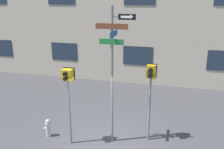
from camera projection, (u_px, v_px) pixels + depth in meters
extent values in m
plane|color=#38383A|center=(102.00, 148.00, 8.76)|extent=(60.00, 60.00, 0.00)
cube|color=#1E2838|center=(1.00, 48.00, 17.31)|extent=(1.78, 0.03, 1.13)
cube|color=#1E2838|center=(64.00, 52.00, 16.11)|extent=(1.78, 0.03, 1.13)
cube|color=#1E2838|center=(138.00, 56.00, 14.91)|extent=(1.78, 0.03, 1.13)
cube|color=#1E2838|center=(224.00, 61.00, 13.71)|extent=(1.78, 0.03, 1.13)
cylinder|color=slate|center=(112.00, 79.00, 8.51)|extent=(0.09, 0.09, 4.84)
cube|color=slate|center=(120.00, 17.00, 7.84)|extent=(0.49, 0.05, 0.05)
cube|color=brown|center=(112.00, 26.00, 7.93)|extent=(1.07, 0.02, 0.18)
cube|color=#14478C|center=(114.00, 34.00, 8.04)|extent=(0.02, 0.88, 0.19)
cube|color=#196B2D|center=(112.00, 42.00, 8.08)|extent=(0.82, 0.02, 0.18)
cube|color=black|center=(127.00, 17.00, 7.76)|extent=(0.56, 0.02, 0.18)
cube|color=white|center=(126.00, 17.00, 7.76)|extent=(0.32, 0.01, 0.07)
cone|color=white|center=(132.00, 17.00, 7.71)|extent=(0.10, 0.14, 0.14)
cylinder|color=slate|center=(70.00, 113.00, 8.73)|extent=(0.08, 0.08, 2.42)
cube|color=gold|center=(68.00, 75.00, 8.32)|extent=(0.34, 0.26, 0.37)
cube|color=black|center=(69.00, 74.00, 8.45)|extent=(0.40, 0.02, 0.43)
cylinder|color=black|center=(65.00, 74.00, 8.12)|extent=(0.13, 0.12, 0.13)
cylinder|color=black|center=(65.00, 79.00, 8.17)|extent=(0.13, 0.12, 0.13)
cylinder|color=orange|center=(66.00, 73.00, 8.17)|extent=(0.10, 0.01, 0.10)
cylinder|color=slate|center=(149.00, 110.00, 8.97)|extent=(0.08, 0.08, 2.43)
cube|color=gold|center=(151.00, 71.00, 8.55)|extent=(0.31, 0.26, 0.43)
cube|color=black|center=(152.00, 70.00, 8.68)|extent=(0.37, 0.02, 0.49)
cylinder|color=black|center=(151.00, 70.00, 8.34)|extent=(0.15, 0.12, 0.15)
cylinder|color=black|center=(150.00, 76.00, 8.40)|extent=(0.15, 0.12, 0.15)
cylinder|color=orange|center=(151.00, 70.00, 8.39)|extent=(0.12, 0.01, 0.12)
cylinder|color=#A5A5A8|center=(48.00, 129.00, 9.46)|extent=(0.19, 0.19, 0.56)
sphere|color=#A5A5A8|center=(48.00, 121.00, 9.37)|extent=(0.16, 0.16, 0.16)
cylinder|color=#A5A5A8|center=(45.00, 128.00, 9.49)|extent=(0.08, 0.07, 0.07)
cylinder|color=#A5A5A8|center=(52.00, 129.00, 9.42)|extent=(0.08, 0.07, 0.07)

